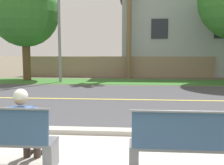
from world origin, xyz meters
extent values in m
plane|color=#665B4C|center=(0.00, 8.00, 0.00)|extent=(140.00, 140.00, 0.00)
cube|color=#ADA89E|center=(0.00, 2.35, 0.06)|extent=(44.00, 0.30, 0.11)
cube|color=#424247|center=(0.00, 6.50, 0.00)|extent=(52.00, 8.00, 0.01)
cube|color=#E0CC4C|center=(0.00, 6.50, 0.01)|extent=(48.00, 0.14, 0.01)
cube|color=#38702D|center=(0.00, 12.14, 0.01)|extent=(48.00, 2.80, 0.02)
cube|color=slate|center=(-0.64, 0.55, 0.23)|extent=(0.14, 0.40, 0.45)
cube|color=slate|center=(-1.45, 0.55, 0.42)|extent=(1.75, 0.44, 0.05)
cube|color=slate|center=(0.64, 0.55, 0.23)|extent=(0.14, 0.40, 0.45)
cube|color=slate|center=(1.45, 0.55, 0.42)|extent=(1.75, 0.44, 0.05)
cube|color=navy|center=(1.45, 0.35, 0.71)|extent=(1.68, 0.12, 0.52)
cylinder|color=slate|center=(1.45, 0.34, 0.99)|extent=(1.75, 0.04, 0.04)
cylinder|color=#47382D|center=(-1.19, 0.74, 0.51)|extent=(0.15, 0.42, 0.15)
cylinder|color=#47382D|center=(-1.01, 0.74, 0.51)|extent=(0.15, 0.42, 0.15)
cylinder|color=#47382D|center=(-1.19, 0.93, 0.21)|extent=(0.12, 0.12, 0.43)
cube|color=black|center=(-1.19, 1.01, 0.04)|extent=(0.09, 0.24, 0.07)
cylinder|color=#47382D|center=(-1.01, 0.93, 0.21)|extent=(0.12, 0.12, 0.43)
cube|color=black|center=(-1.01, 1.01, 0.04)|extent=(0.09, 0.24, 0.07)
cube|color=#33599E|center=(-1.10, 0.55, 0.71)|extent=(0.34, 0.20, 0.52)
cylinder|color=#33599E|center=(-1.31, 0.57, 0.73)|extent=(0.09, 0.09, 0.46)
cylinder|color=#33599E|center=(-0.88, 0.57, 0.73)|extent=(0.09, 0.09, 0.46)
sphere|color=tan|center=(-1.10, 0.56, 1.10)|extent=(0.21, 0.21, 0.21)
sphere|color=beige|center=(-1.10, 0.56, 1.14)|extent=(0.22, 0.22, 0.22)
cylinder|color=gray|center=(-3.56, 11.74, 3.82)|extent=(0.16, 0.16, 7.64)
cylinder|color=brown|center=(-5.85, 12.57, 1.26)|extent=(0.47, 0.47, 2.52)
sphere|color=#2D6B28|center=(-5.85, 12.57, 4.04)|extent=(4.04, 4.04, 4.04)
cylinder|color=brown|center=(0.32, 14.38, 4.44)|extent=(0.32, 0.32, 8.89)
cube|color=gray|center=(-0.52, 15.00, 0.70)|extent=(13.00, 0.36, 1.40)
cube|color=#A3ADB2|center=(4.37, 18.20, 2.94)|extent=(9.08, 6.40, 5.88)
cube|color=#232833|center=(2.33, 14.97, 3.24)|extent=(1.10, 0.06, 1.30)
cube|color=#232833|center=(6.42, 14.97, 3.24)|extent=(1.10, 0.06, 1.30)
camera|label=1|loc=(0.62, -3.40, 1.84)|focal=43.33mm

